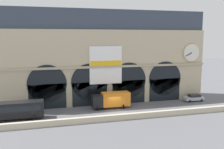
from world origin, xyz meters
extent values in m
plane|color=slate|center=(0.00, 0.00, 0.00)|extent=(200.00, 200.00, 0.00)
cube|color=beige|center=(0.00, -5.17, 0.51)|extent=(90.00, 0.70, 1.02)
cube|color=#BCAD8C|center=(0.00, 7.91, 7.71)|extent=(43.36, 5.82, 15.42)
cube|color=#333D4C|center=(0.00, 8.21, 17.47)|extent=(43.36, 5.22, 4.10)
cube|color=black|center=(-12.51, 4.95, 2.47)|extent=(7.13, 0.20, 4.93)
cylinder|color=black|center=(-12.51, 4.95, 4.93)|extent=(7.50, 0.20, 7.50)
cube|color=black|center=(-4.17, 4.95, 2.47)|extent=(7.13, 0.20, 4.93)
cylinder|color=black|center=(-4.17, 4.95, 4.93)|extent=(7.50, 0.20, 7.50)
cube|color=black|center=(4.17, 4.95, 2.47)|extent=(7.13, 0.20, 4.93)
cylinder|color=black|center=(4.17, 4.95, 4.93)|extent=(7.50, 0.20, 7.50)
cube|color=black|center=(12.51, 4.95, 2.47)|extent=(7.13, 0.20, 4.93)
cylinder|color=black|center=(12.51, 4.95, 4.93)|extent=(7.50, 0.20, 7.50)
cylinder|color=#BCAD8C|center=(18.69, 4.85, 10.53)|extent=(4.04, 0.25, 4.04)
cylinder|color=silver|center=(18.69, 4.73, 10.53)|extent=(3.74, 0.06, 3.74)
cube|color=black|center=(18.25, 4.67, 10.27)|extent=(0.97, 0.04, 0.66)
cube|color=black|center=(17.98, 4.65, 10.17)|extent=(1.47, 0.04, 0.82)
cube|color=white|center=(-0.84, 4.83, 8.30)|extent=(6.72, 0.12, 7.69)
cube|color=yellow|center=(-0.84, 4.75, 8.65)|extent=(6.45, 0.04, 1.14)
cube|color=tan|center=(0.00, 4.85, 7.97)|extent=(43.36, 0.50, 0.44)
cube|color=black|center=(-18.71, -0.41, 1.80)|extent=(11.00, 2.50, 2.60)
cube|color=black|center=(-18.71, -1.68, 2.15)|extent=(10.12, 0.04, 1.10)
cylinder|color=black|center=(-14.86, -1.53, 0.50)|extent=(0.28, 1.00, 1.00)
cylinder|color=black|center=(-14.86, 0.72, 0.50)|extent=(0.28, 1.00, 1.00)
cube|color=black|center=(-3.22, 2.32, 1.57)|extent=(2.00, 2.30, 2.30)
cube|color=orange|center=(0.53, 2.32, 1.77)|extent=(5.50, 2.30, 2.70)
cylinder|color=black|center=(-3.32, 1.29, 0.42)|extent=(0.28, 0.84, 0.84)
cylinder|color=black|center=(-3.32, 3.36, 0.42)|extent=(0.28, 0.84, 0.84)
cylinder|color=black|center=(1.78, 1.29, 0.42)|extent=(0.28, 0.84, 0.84)
cylinder|color=black|center=(1.78, 3.36, 0.42)|extent=(0.28, 0.84, 0.84)
cube|color=#ADB2B7|center=(18.43, 2.82, 0.65)|extent=(4.40, 1.80, 0.70)
cube|color=black|center=(18.65, 2.82, 1.27)|extent=(2.46, 1.62, 0.55)
cylinder|color=black|center=(16.97, 2.01, 0.30)|extent=(0.28, 0.60, 0.60)
cylinder|color=black|center=(16.97, 3.63, 0.30)|extent=(0.28, 0.60, 0.60)
cylinder|color=black|center=(19.88, 2.01, 0.30)|extent=(0.28, 0.60, 0.60)
cylinder|color=black|center=(19.88, 3.63, 0.30)|extent=(0.28, 0.60, 0.60)
camera|label=1|loc=(-12.68, -44.02, 13.87)|focal=40.02mm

